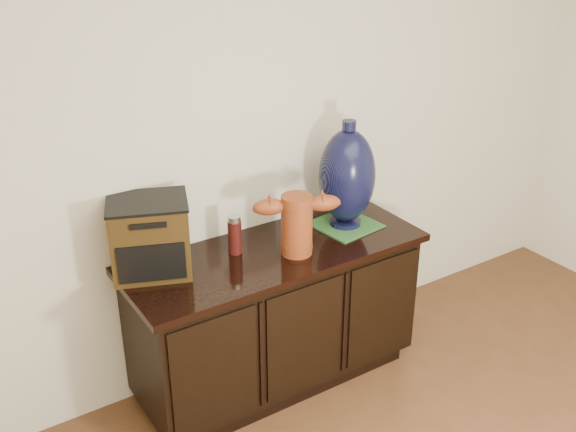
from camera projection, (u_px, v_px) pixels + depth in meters
sideboard at (276, 315)px, 3.33m from camera, size 1.46×0.56×0.75m
terracotta_vessel at (297, 221)px, 3.08m from camera, size 0.40×0.22×0.29m
tv_radio at (150, 237)px, 2.92m from camera, size 0.42×0.38×0.34m
green_mat at (345, 225)px, 3.41m from camera, size 0.33×0.33×0.01m
lamp_base at (347, 177)px, 3.29m from camera, size 0.31×0.31×0.54m
spray_can at (235, 235)px, 3.11m from camera, size 0.06×0.06×0.19m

